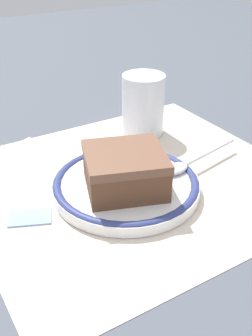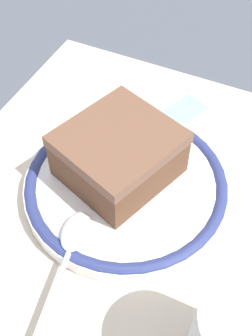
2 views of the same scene
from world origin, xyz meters
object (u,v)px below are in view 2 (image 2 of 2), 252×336
at_px(plate, 126,185).
at_px(cake_slice, 119,154).
at_px(sugar_packet, 183,109).
at_px(spoon, 69,250).

bearing_deg(plate, cake_slice, 53.77).
relative_size(cake_slice, sugar_packet, 2.41).
xyz_separation_m(cake_slice, sugar_packet, (0.12, -0.02, -0.04)).
distance_m(spoon, sugar_packet, 0.22).
height_order(cake_slice, sugar_packet, cake_slice).
distance_m(cake_slice, spoon, 0.10).
relative_size(plate, cake_slice, 1.57).
bearing_deg(cake_slice, plate, -126.23).
bearing_deg(sugar_packet, spoon, 174.57).
bearing_deg(spoon, cake_slice, 0.41).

